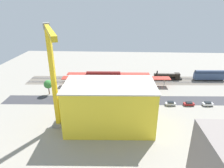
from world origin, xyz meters
The scene contains 27 objects.
ground_plane centered at (0.00, 0.00, 0.00)m, with size 182.70×182.70×0.00m, color gray.
rail_bed centered at (0.00, -19.50, 0.00)m, with size 114.19×13.69×0.01m, color #665E54.
street_asphalt centered at (0.00, 5.36, 0.00)m, with size 114.19×9.00×0.01m, color #38383D.
track_rails centered at (0.00, -19.50, 0.18)m, with size 114.11×11.68×0.12m.
platform_canopy_near centered at (7.31, -11.69, 4.23)m, with size 56.98×7.20×4.42m.
platform_canopy_far centered at (11.79, -18.14, 4.20)m, with size 45.96×5.88×4.41m.
locomotive centered at (-22.31, -22.35, 1.86)m, with size 15.84×3.41×5.16m.
passenger_coach centered at (-45.28, -22.34, 3.14)m, with size 17.06×3.60×5.97m.
freight_coach_far centered at (14.45, -16.65, 3.22)m, with size 19.47×3.60×6.10m.
parked_car_0 centered at (-32.55, 8.74, 0.78)m, with size 4.38×2.02×1.75m.
parked_car_1 centered at (-24.58, 8.96, 0.73)m, with size 4.51×1.94×1.63m.
parked_car_2 centered at (-16.74, 9.24, 0.78)m, with size 4.42×1.87×1.77m.
parked_car_3 centered at (-8.69, 8.76, 0.70)m, with size 4.61×1.87×1.57m.
parked_car_4 centered at (-1.66, 8.73, 0.80)m, with size 4.65×1.84×1.82m.
parked_car_5 centered at (6.87, 8.58, 0.70)m, with size 4.33×1.98×1.57m.
parked_car_6 centered at (14.55, 8.75, 0.78)m, with size 4.61×1.84×1.79m.
parked_car_7 centered at (21.70, 8.54, 0.71)m, with size 4.42×1.97×1.59m.
construction_building centered at (8.35, 25.60, 7.86)m, with size 29.55×16.46×15.73m, color yellow.
construction_roof_slab centered at (8.35, 25.60, 15.93)m, with size 30.15×17.06×0.40m, color #B7B2A8.
tower_crane centered at (25.49, 28.80, 21.01)m, with size 12.72×26.58×34.94m.
box_truck_0 centered at (6.36, 12.16, 1.74)m, with size 9.30×2.66×3.61m.
box_truck_1 centered at (18.67, 10.61, 1.59)m, with size 9.43×2.52×3.14m.
box_truck_2 centered at (12.51, 12.58, 1.76)m, with size 8.73×3.01×3.62m.
street_tree_0 centered at (39.05, 0.86, 5.14)m, with size 4.09×4.09×7.23m.
street_tree_1 centered at (2.27, 0.75, 4.34)m, with size 4.25×4.25×6.49m.
street_tree_2 centered at (2.57, 0.07, 5.36)m, with size 4.37×4.37×7.59m.
traffic_light centered at (-6.46, 0.49, 4.75)m, with size 0.50×0.36×7.27m.
Camera 1 is at (4.51, 84.53, 40.18)m, focal length 31.30 mm.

